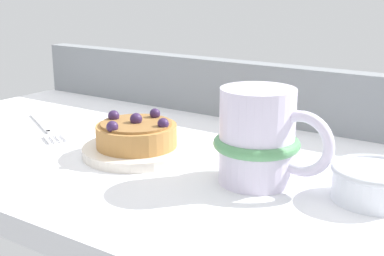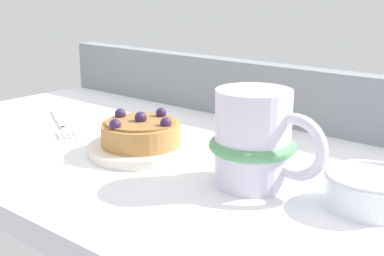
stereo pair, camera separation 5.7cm
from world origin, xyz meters
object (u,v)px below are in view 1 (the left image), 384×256
Objects in this scene: raspberry_tart at (136,134)px; coffee_mug at (260,138)px; sugar_bowl at (376,181)px; dessert_plate at (137,151)px; dessert_fork at (44,127)px.

coffee_mug is at bearing 0.90° from raspberry_tart.
dessert_plate is at bearing -174.23° from sugar_bowl.
dessert_fork is at bearing 177.80° from coffee_mug.
coffee_mug reaches higher than raspberry_tart.
raspberry_tart is 1.15× the size of sugar_bowl.
dessert_plate is 27.47cm from sugar_bowl.
sugar_bowl is (27.30, 2.76, 1.27)cm from dessert_plate.
raspberry_tart reaches higher than dessert_plate.
coffee_mug reaches higher than dessert_plate.
raspberry_tart is at bearing -174.22° from sugar_bowl.
dessert_fork is 1.81× the size of sugar_bowl.
coffee_mug is 34.74cm from dessert_fork.
sugar_bowl is (11.21, 2.51, -3.06)cm from coffee_mug.
dessert_fork is at bearing 175.09° from raspberry_tart.
dessert_plate is 16.67cm from coffee_mug.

